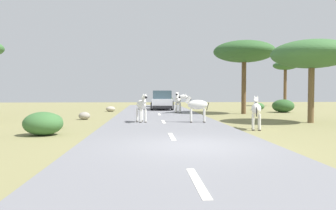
% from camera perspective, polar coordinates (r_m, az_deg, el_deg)
% --- Properties ---
extents(ground_plane, '(90.00, 90.00, 0.00)m').
position_cam_1_polar(ground_plane, '(9.94, 4.10, -7.22)').
color(ground_plane, olive).
extents(road, '(6.00, 64.00, 0.05)m').
position_cam_1_polar(road, '(9.88, 1.54, -7.12)').
color(road, slate).
rests_on(road, ground_plane).
extents(lane_markings, '(0.16, 56.00, 0.01)m').
position_cam_1_polar(lane_markings, '(8.90, 2.13, -7.97)').
color(lane_markings, silver).
rests_on(lane_markings, road).
extents(zebra_0, '(0.71, 1.58, 1.52)m').
position_cam_1_polar(zebra_0, '(17.53, -4.53, 0.00)').
color(zebra_0, silver).
rests_on(zebra_0, road).
extents(zebra_1, '(1.62, 0.51, 1.52)m').
position_cam_1_polar(zebra_1, '(17.47, 4.81, -0.01)').
color(zebra_1, silver).
rests_on(zebra_1, road).
extents(zebra_2, '(0.66, 1.73, 1.64)m').
position_cam_1_polar(zebra_2, '(25.48, 1.70, 0.85)').
color(zebra_2, silver).
rests_on(zebra_2, road).
extents(zebra_3, '(0.71, 1.53, 1.49)m').
position_cam_1_polar(zebra_3, '(14.92, 14.90, -0.72)').
color(zebra_3, silver).
rests_on(zebra_3, ground_plane).
extents(car_0, '(2.17, 4.41, 1.74)m').
position_cam_1_polar(car_0, '(36.56, -0.72, 0.96)').
color(car_0, '#476B38').
rests_on(car_0, road).
extents(car_1, '(2.14, 4.40, 1.74)m').
position_cam_1_polar(car_1, '(30.63, -1.05, 0.73)').
color(car_1, silver).
rests_on(car_1, road).
extents(tree_2, '(4.24, 4.24, 4.39)m').
position_cam_1_polar(tree_2, '(19.35, 23.44, 7.95)').
color(tree_2, brown).
rests_on(tree_2, ground_plane).
extents(tree_4, '(4.58, 4.58, 5.49)m').
position_cam_1_polar(tree_4, '(25.84, 12.93, 8.85)').
color(tree_4, brown).
rests_on(tree_4, ground_plane).
extents(tree_5, '(2.88, 2.88, 5.29)m').
position_cam_1_polar(tree_5, '(41.69, 19.50, 6.18)').
color(tree_5, brown).
rests_on(tree_5, ground_plane).
extents(bush_0, '(1.48, 1.33, 0.89)m').
position_cam_1_polar(bush_0, '(13.41, -20.65, -3.00)').
color(bush_0, '#386633').
rests_on(bush_0, ground_plane).
extents(bush_1, '(1.76, 1.59, 1.06)m').
position_cam_1_polar(bush_1, '(28.45, 19.15, -0.15)').
color(bush_1, '#2D5628').
rests_on(bush_1, ground_plane).
extents(bush_3, '(1.10, 0.99, 0.66)m').
position_cam_1_polar(bush_3, '(31.59, 15.25, -0.24)').
color(bush_3, '#386633').
rests_on(bush_3, ground_plane).
extents(bush_4, '(1.15, 1.03, 0.69)m').
position_cam_1_polar(bush_4, '(15.70, -19.67, -2.62)').
color(bush_4, '#386633').
rests_on(bush_4, ground_plane).
extents(rock_2, '(0.80, 0.71, 0.44)m').
position_cam_1_polar(rock_2, '(28.51, -9.82, -0.67)').
color(rock_2, '#A89E8C').
rests_on(rock_2, ground_plane).
extents(rock_3, '(0.68, 0.63, 0.45)m').
position_cam_1_polar(rock_3, '(20.42, -14.16, -1.81)').
color(rock_3, gray).
rests_on(rock_3, ground_plane).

